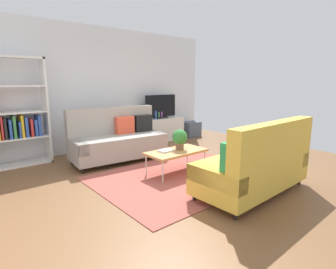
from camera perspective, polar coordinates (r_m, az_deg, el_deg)
name	(u,v)px	position (r m, az deg, el deg)	size (l,w,h in m)	color
ground_plane	(177,177)	(4.76, 1.97, -8.90)	(7.68, 7.68, 0.00)	brown
wall_far	(101,89)	(6.82, -14.10, 9.30)	(6.40, 0.12, 2.90)	silver
area_rug	(182,176)	(4.76, 2.91, -8.85)	(2.90, 2.20, 0.01)	#9E4C42
couch_beige	(118,139)	(5.72, -10.60, -1.00)	(1.97, 1.01, 1.10)	gray
couch_green	(256,165)	(4.14, 18.17, -6.17)	(1.91, 0.87, 1.10)	gold
coffee_table	(176,152)	(4.82, 1.77, -3.77)	(1.10, 0.56, 0.42)	#B7844C
tv_console	(160,129)	(7.49, -1.63, 1.07)	(1.40, 0.44, 0.64)	silver
tv	(161,107)	(7.39, -1.56, 5.88)	(1.00, 0.20, 0.64)	black
bookshelf	(16,117)	(5.93, -29.54, 3.20)	(1.10, 0.36, 2.10)	white
storage_trunk	(191,129)	(8.15, 4.88, 1.15)	(0.52, 0.40, 0.44)	#4C5666
potted_plant	(180,138)	(4.85, 2.51, -0.75)	(0.27, 0.27, 0.37)	brown
table_book_0	(166,151)	(4.75, -0.47, -3.45)	(0.24, 0.18, 0.03)	silver
vase_0	(142,117)	(7.13, -5.56, 3.78)	(0.13, 0.13, 0.17)	silver
vase_1	(148,116)	(7.24, -4.31, 3.88)	(0.14, 0.14, 0.16)	#B24C4C
bottle_0	(156,115)	(7.28, -2.63, 4.19)	(0.06, 0.06, 0.22)	#3359B2
bottle_1	(159,115)	(7.35, -1.96, 4.09)	(0.05, 0.05, 0.18)	#3F8C4C
bottle_2	(162,115)	(7.41, -1.36, 4.17)	(0.05, 0.05, 0.18)	purple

